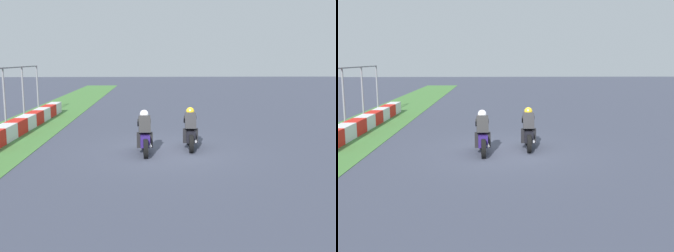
{
  "view_description": "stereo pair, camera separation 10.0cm",
  "coord_description": "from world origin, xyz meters",
  "views": [
    {
      "loc": [
        -13.97,
        0.54,
        3.25
      ],
      "look_at": [
        0.1,
        -0.04,
        0.9
      ],
      "focal_mm": 43.18,
      "sensor_mm": 36.0,
      "label": 1
    },
    {
      "loc": [
        -13.97,
        0.44,
        3.25
      ],
      "look_at": [
        0.1,
        -0.04,
        0.9
      ],
      "focal_mm": 43.18,
      "sensor_mm": 36.0,
      "label": 2
    }
  ],
  "objects": [
    {
      "name": "rider_lane_a",
      "position": [
        0.45,
        -0.87,
        0.62
      ],
      "size": [
        2.04,
        0.55,
        1.51
      ],
      "rotation": [
        0.0,
        0.0,
        -0.04
      ],
      "color": "black",
      "rests_on": "ground_plane"
    },
    {
      "name": "rider_lane_b",
      "position": [
        -0.25,
        0.78,
        0.62
      ],
      "size": [
        2.04,
        0.55,
        1.51
      ],
      "rotation": [
        0.0,
        0.0,
        0.07
      ],
      "color": "black",
      "rests_on": "ground_plane"
    },
    {
      "name": "ground_plane",
      "position": [
        0.0,
        0.0,
        0.0
      ],
      "size": [
        120.0,
        120.0,
        0.0
      ],
      "primitive_type": "plane",
      "color": "#3D4152"
    }
  ]
}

